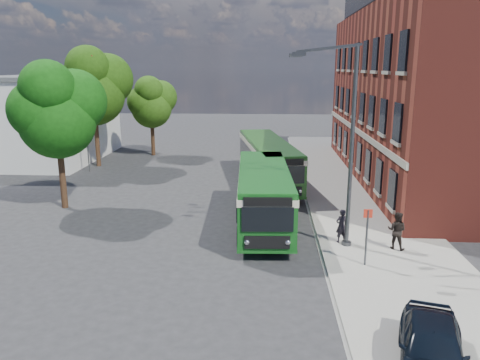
# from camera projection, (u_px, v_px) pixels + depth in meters

# --- Properties ---
(ground) EXTENTS (120.00, 120.00, 0.00)m
(ground) POSITION_uv_depth(u_px,v_px,m) (236.00, 231.00, 23.63)
(ground) COLOR #28282B
(ground) RESTS_ON ground
(pavement) EXTENTS (6.00, 48.00, 0.15)m
(pavement) POSITION_uv_depth(u_px,v_px,m) (349.00, 191.00, 30.97)
(pavement) COLOR #99978B
(pavement) RESTS_ON ground
(kerb_line) EXTENTS (0.12, 48.00, 0.01)m
(kerb_line) POSITION_uv_depth(u_px,v_px,m) (303.00, 191.00, 31.16)
(kerb_line) COLOR beige
(kerb_line) RESTS_ON ground
(brick_office) EXTENTS (12.10, 26.00, 14.20)m
(brick_office) POSITION_uv_depth(u_px,v_px,m) (446.00, 83.00, 32.82)
(brick_office) COLOR maroon
(brick_office) RESTS_ON ground
(white_building) EXTENTS (9.40, 13.40, 7.30)m
(white_building) POSITION_uv_depth(u_px,v_px,m) (47.00, 118.00, 41.27)
(white_building) COLOR silver
(white_building) RESTS_ON ground
(flagpole) EXTENTS (0.95, 0.10, 9.00)m
(flagpole) POSITION_uv_depth(u_px,v_px,m) (85.00, 109.00, 35.80)
(flagpole) COLOR #3C3E41
(flagpole) RESTS_ON ground
(street_lamp) EXTENTS (2.96, 2.38, 9.00)m
(street_lamp) POSITION_uv_depth(u_px,v_px,m) (343.00, 144.00, 20.28)
(street_lamp) COLOR #3C3E41
(street_lamp) RESTS_ON ground
(bus_stop_sign) EXTENTS (0.35, 0.08, 2.52)m
(bus_stop_sign) POSITION_uv_depth(u_px,v_px,m) (367.00, 233.00, 18.88)
(bus_stop_sign) COLOR #3C3E41
(bus_stop_sign) RESTS_ON ground
(bus_front) EXTENTS (3.00, 10.18, 3.02)m
(bus_front) POSITION_uv_depth(u_px,v_px,m) (264.00, 191.00, 24.07)
(bus_front) COLOR #145519
(bus_front) RESTS_ON ground
(bus_rear) EXTENTS (4.68, 12.56, 3.02)m
(bus_rear) POSITION_uv_depth(u_px,v_px,m) (268.00, 157.00, 33.03)
(bus_rear) COLOR #1F5619
(bus_rear) RESTS_ON ground
(parked_car) EXTENTS (2.77, 4.49, 1.43)m
(parked_car) POSITION_uv_depth(u_px,v_px,m) (432.00, 348.00, 12.29)
(parked_car) COLOR black
(parked_car) RESTS_ON pavement
(pedestrian_a) EXTENTS (0.68, 0.57, 1.58)m
(pedestrian_a) POSITION_uv_depth(u_px,v_px,m) (341.00, 226.00, 21.49)
(pedestrian_a) COLOR black
(pedestrian_a) RESTS_ON pavement
(pedestrian_b) EXTENTS (1.04, 0.96, 1.71)m
(pedestrian_b) POSITION_uv_depth(u_px,v_px,m) (397.00, 230.00, 20.70)
(pedestrian_b) COLOR black
(pedestrian_b) RESTS_ON pavement
(tree_left) EXTENTS (5.01, 4.77, 8.47)m
(tree_left) POSITION_uv_depth(u_px,v_px,m) (57.00, 109.00, 26.10)
(tree_left) COLOR #382114
(tree_left) RESTS_ON ground
(tree_mid) EXTENTS (5.75, 5.47, 9.71)m
(tree_mid) POSITION_uv_depth(u_px,v_px,m) (94.00, 86.00, 37.40)
(tree_mid) COLOR #382114
(tree_mid) RESTS_ON ground
(tree_right) EXTENTS (4.33, 4.12, 7.31)m
(tree_right) POSITION_uv_depth(u_px,v_px,m) (152.00, 102.00, 42.62)
(tree_right) COLOR #382114
(tree_right) RESTS_ON ground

